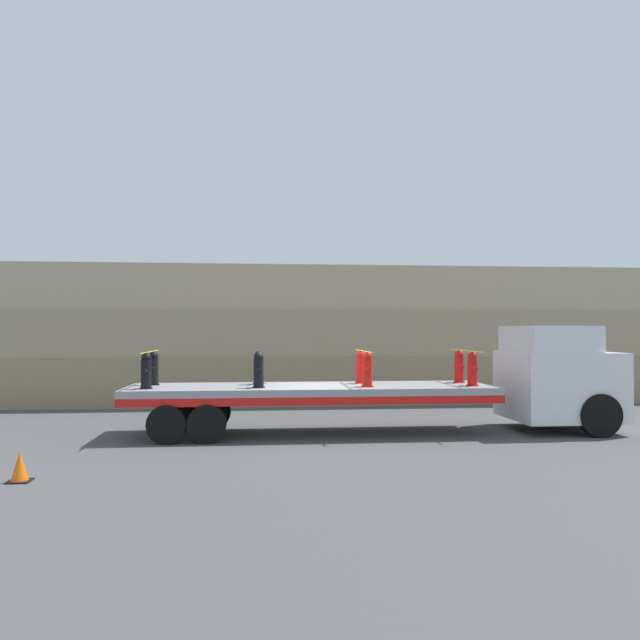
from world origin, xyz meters
name	(u,v)px	position (x,y,z in m)	size (l,w,h in m)	color
ground_plane	(312,434)	(0.00, 0.00, 0.00)	(120.00, 120.00, 0.00)	#474749
rock_cliff	(295,335)	(0.00, 7.41, 2.54)	(60.00, 3.30, 5.07)	gray
truck_cab	(561,377)	(6.79, 0.00, 1.44)	(2.70, 2.70, 2.81)	silver
flatbed_trailer	(289,395)	(-0.59, 0.00, 1.02)	(9.46, 2.53, 1.26)	gray
fire_hydrant_black_near_0	(146,371)	(-4.13, -0.53, 1.69)	(0.32, 0.56, 0.89)	black
fire_hydrant_black_far_0	(153,369)	(-4.13, 0.53, 1.69)	(0.32, 0.56, 0.89)	black
fire_hydrant_black_near_1	(259,370)	(-1.38, -0.53, 1.69)	(0.32, 0.56, 0.89)	black
fire_hydrant_black_far_1	(259,368)	(-1.38, 0.53, 1.69)	(0.32, 0.56, 0.89)	black
fire_hydrant_red_near_2	(367,370)	(1.38, -0.53, 1.69)	(0.32, 0.56, 0.89)	red
fire_hydrant_red_far_2	(360,367)	(1.38, 0.53, 1.69)	(0.32, 0.56, 0.89)	red
fire_hydrant_red_near_3	(472,369)	(4.13, -0.53, 1.69)	(0.32, 0.56, 0.89)	red
fire_hydrant_red_far_3	(459,367)	(4.13, 0.53, 1.69)	(0.32, 0.56, 0.89)	red
cargo_strap_rear	(150,352)	(-4.13, 0.00, 2.15)	(0.05, 2.62, 0.01)	yellow
cargo_strap_middle	(364,351)	(1.38, 0.00, 2.15)	(0.05, 2.62, 0.01)	yellow
cargo_strap_front	(465,351)	(4.13, 0.00, 2.15)	(0.05, 2.62, 0.01)	yellow
traffic_cone	(20,467)	(-5.60, -4.62, 0.27)	(0.39, 0.39, 0.55)	black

